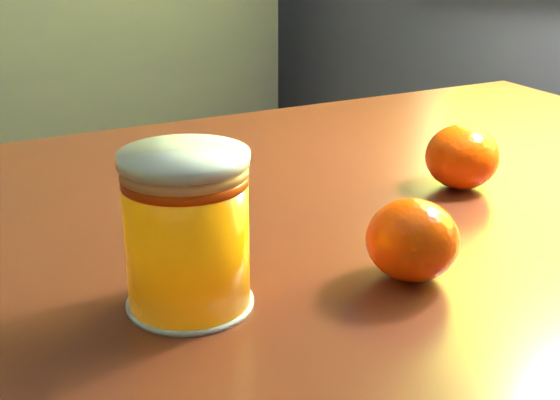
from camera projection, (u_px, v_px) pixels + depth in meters
table at (335, 312)px, 0.68m from camera, size 1.08×0.85×0.73m
juice_glass at (187, 232)px, 0.48m from camera, size 0.08×0.08×0.10m
orange_front at (412, 240)px, 0.53m from camera, size 0.07×0.07×0.06m
orange_back at (462, 157)px, 0.70m from camera, size 0.07×0.07×0.06m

